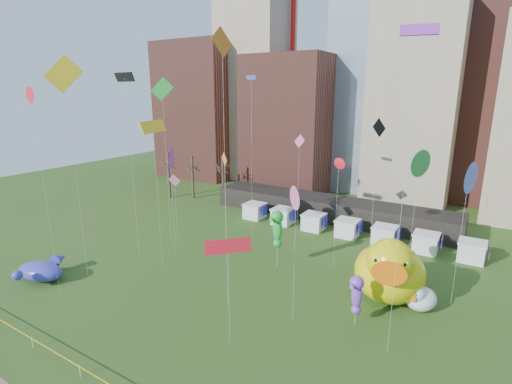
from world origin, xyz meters
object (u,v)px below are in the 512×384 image
Objects in this scene: small_duck at (420,298)px; seahorse_green at (277,226)px; big_duck at (389,270)px; seahorse_purple at (357,292)px; whale_inflatable at (42,270)px.

seahorse_green is at bearing -160.90° from small_duck.
small_duck is (2.88, -0.15, -1.92)m from big_duck.
big_duck reaches higher than seahorse_purple.
seahorse_purple is at bearing -105.05° from small_duck.
whale_inflatable is (-19.67, -15.84, -3.84)m from seahorse_green.
seahorse_purple is at bearing -21.71° from seahorse_green.
whale_inflatable is at bearing -165.97° from big_duck.
seahorse_green is at bearing 24.80° from whale_inflatable.
seahorse_green reaches higher than whale_inflatable.
seahorse_green reaches higher than small_duck.
big_duck is at bearing 85.63° from seahorse_purple.
small_duck is 0.59× the size of whale_inflatable.
seahorse_purple is (-1.37, -5.51, -0.03)m from big_duck.
small_duck reaches higher than whale_inflatable.
small_duck is at bearing -13.61° from big_duck.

